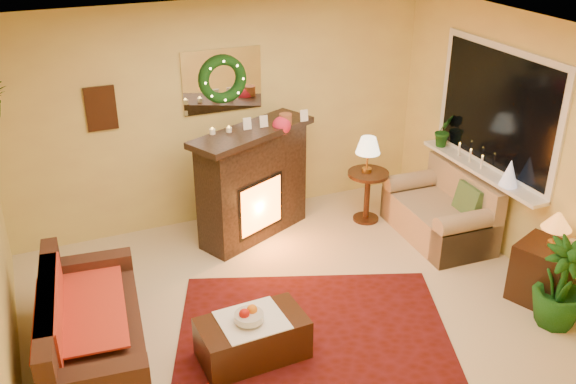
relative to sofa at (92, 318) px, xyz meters
name	(u,v)px	position (x,y,z in m)	size (l,w,h in m)	color
floor	(302,315)	(1.87, -0.14, -0.43)	(5.00, 5.00, 0.00)	beige
ceiling	(306,42)	(1.87, -0.14, 2.17)	(5.00, 5.00, 0.00)	white
wall_back	(223,114)	(1.87, 2.11, 0.87)	(5.00, 5.00, 0.00)	#EFD88C
wall_front	(467,351)	(1.87, -2.39, 0.87)	(5.00, 5.00, 0.00)	#EFD88C
wall_right	(531,150)	(4.37, -0.14, 0.87)	(4.50, 4.50, 0.00)	#EFD88C
area_rug	(313,332)	(1.86, -0.41, -0.42)	(2.44, 1.83, 0.01)	#4D0D06
sofa	(92,318)	(0.00, 0.00, 0.00)	(0.78, 1.78, 0.76)	#3E2713
red_throw	(80,310)	(-0.08, 0.11, 0.03)	(0.75, 1.21, 0.02)	red
fireplace	(253,191)	(2.01, 1.53, 0.12)	(1.34, 0.43, 1.23)	black
poinsettia	(282,126)	(2.34, 1.48, 0.87)	(0.21, 0.21, 0.21)	red
mantel_candle_a	(213,138)	(1.57, 1.53, 0.83)	(0.06, 0.06, 0.19)	silver
mantel_candle_b	(229,135)	(1.75, 1.52, 0.83)	(0.06, 0.06, 0.18)	white
mantel_mirror	(222,81)	(1.87, 2.09, 1.27)	(0.92, 0.02, 0.72)	white
wreath	(223,80)	(1.87, 2.05, 1.29)	(0.55, 0.55, 0.11)	#194719
wall_art	(101,109)	(0.52, 2.09, 1.12)	(0.32, 0.03, 0.48)	#381E11
loveseat	(440,203)	(3.93, 0.64, -0.01)	(0.77, 1.33, 0.77)	#7E6C52
window_frame	(497,110)	(4.36, 0.41, 1.12)	(0.03, 1.86, 1.36)	white
window_glass	(496,110)	(4.34, 0.41, 1.12)	(0.02, 1.70, 1.22)	black
window_sill	(481,170)	(4.25, 0.41, 0.44)	(0.22, 1.86, 0.04)	white
mini_tree	(510,173)	(4.21, -0.06, 0.61)	(0.19, 0.19, 0.28)	white
sill_plant	(444,130)	(4.25, 1.13, 0.66)	(0.28, 0.22, 0.50)	#246118
side_table_round	(367,196)	(3.37, 1.30, -0.10)	(0.49, 0.49, 0.63)	#342315
lamp_cream	(368,152)	(3.35, 1.32, 0.45)	(0.29, 0.29, 0.44)	beige
end_table_square	(542,275)	(4.13, -0.80, -0.16)	(0.49, 0.49, 0.60)	black
lamp_tiffany	(555,233)	(4.16, -0.82, 0.32)	(0.28, 0.28, 0.41)	orange
coffee_table	(253,337)	(1.24, -0.50, -0.22)	(0.91, 0.50, 0.38)	black
fruit_bowl	(249,317)	(1.20, -0.52, 0.02)	(0.25, 0.25, 0.06)	silver
floor_palm	(562,282)	(3.98, -1.16, 0.02)	(1.43, 1.43, 2.56)	#1A481C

